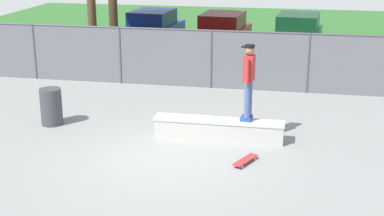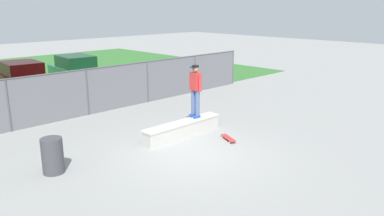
{
  "view_description": "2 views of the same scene",
  "coord_description": "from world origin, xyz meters",
  "px_view_note": "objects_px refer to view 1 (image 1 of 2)",
  "views": [
    {
      "loc": [
        2.74,
        -11.14,
        4.81
      ],
      "look_at": [
        0.37,
        0.93,
        0.9
      ],
      "focal_mm": 51.68,
      "sensor_mm": 36.0,
      "label": 1
    },
    {
      "loc": [
        -7.43,
        -7.57,
        4.28
      ],
      "look_at": [
        0.71,
        0.7,
        1.16
      ],
      "focal_mm": 35.47,
      "sensor_mm": 36.0,
      "label": 2
    }
  ],
  "objects_px": {
    "car_blue": "(152,30)",
    "car_green": "(297,34)",
    "trash_bin": "(51,107)",
    "concrete_ledge": "(219,129)",
    "skateboarder": "(249,79)",
    "skateboard": "(245,160)",
    "car_red": "(222,33)"
  },
  "relations": [
    {
      "from": "trash_bin",
      "to": "concrete_ledge",
      "type": "bearing_deg",
      "value": -3.15
    },
    {
      "from": "car_blue",
      "to": "car_green",
      "type": "relative_size",
      "value": 1.0
    },
    {
      "from": "car_blue",
      "to": "trash_bin",
      "type": "xyz_separation_m",
      "value": [
        0.0,
        -10.06,
        -0.36
      ]
    },
    {
      "from": "concrete_ledge",
      "to": "skateboarder",
      "type": "relative_size",
      "value": 1.72
    },
    {
      "from": "car_green",
      "to": "trash_bin",
      "type": "height_order",
      "value": "car_green"
    },
    {
      "from": "concrete_ledge",
      "to": "car_red",
      "type": "xyz_separation_m",
      "value": [
        -1.38,
        10.03,
        0.58
      ]
    },
    {
      "from": "car_red",
      "to": "car_green",
      "type": "height_order",
      "value": "same"
    },
    {
      "from": "skateboard",
      "to": "car_blue",
      "type": "distance_m",
      "value": 12.83
    },
    {
      "from": "concrete_ledge",
      "to": "car_green",
      "type": "height_order",
      "value": "car_green"
    },
    {
      "from": "car_blue",
      "to": "concrete_ledge",
      "type": "bearing_deg",
      "value": -66.59
    },
    {
      "from": "car_red",
      "to": "car_green",
      "type": "distance_m",
      "value": 3.1
    },
    {
      "from": "concrete_ledge",
      "to": "car_green",
      "type": "bearing_deg",
      "value": 80.69
    },
    {
      "from": "car_green",
      "to": "trash_bin",
      "type": "relative_size",
      "value": 4.49
    },
    {
      "from": "car_red",
      "to": "car_green",
      "type": "xyz_separation_m",
      "value": [
        3.08,
        0.34,
        0.0
      ]
    },
    {
      "from": "car_green",
      "to": "skateboard",
      "type": "bearing_deg",
      "value": -94.41
    },
    {
      "from": "car_blue",
      "to": "car_green",
      "type": "distance_m",
      "value": 6.16
    },
    {
      "from": "skateboarder",
      "to": "car_green",
      "type": "bearing_deg",
      "value": 84.38
    },
    {
      "from": "car_green",
      "to": "skateboarder",
      "type": "bearing_deg",
      "value": -95.62
    },
    {
      "from": "concrete_ledge",
      "to": "skateboarder",
      "type": "distance_m",
      "value": 1.46
    },
    {
      "from": "car_red",
      "to": "skateboarder",
      "type": "bearing_deg",
      "value": -78.3
    },
    {
      "from": "skateboard",
      "to": "car_green",
      "type": "relative_size",
      "value": 0.19
    },
    {
      "from": "car_blue",
      "to": "trash_bin",
      "type": "bearing_deg",
      "value": -89.99
    },
    {
      "from": "car_blue",
      "to": "skateboard",
      "type": "bearing_deg",
      "value": -65.75
    },
    {
      "from": "concrete_ledge",
      "to": "car_blue",
      "type": "relative_size",
      "value": 0.73
    },
    {
      "from": "skateboard",
      "to": "car_red",
      "type": "bearing_deg",
      "value": 100.79
    },
    {
      "from": "skateboarder",
      "to": "car_blue",
      "type": "bearing_deg",
      "value": 116.7
    },
    {
      "from": "skateboarder",
      "to": "car_blue",
      "type": "height_order",
      "value": "skateboarder"
    },
    {
      "from": "car_green",
      "to": "trash_bin",
      "type": "bearing_deg",
      "value": -121.31
    },
    {
      "from": "concrete_ledge",
      "to": "car_green",
      "type": "relative_size",
      "value": 0.73
    },
    {
      "from": "trash_bin",
      "to": "skateboard",
      "type": "bearing_deg",
      "value": -17.01
    },
    {
      "from": "concrete_ledge",
      "to": "skateboard",
      "type": "bearing_deg",
      "value": -59.74
    },
    {
      "from": "car_blue",
      "to": "car_green",
      "type": "height_order",
      "value": "same"
    }
  ]
}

